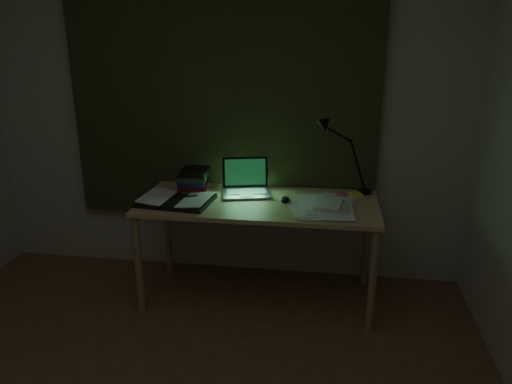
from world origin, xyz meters
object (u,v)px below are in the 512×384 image
Objects in this scene: book_stack at (194,180)px; loose_papers at (320,203)px; desk_lamp at (367,157)px; desk at (259,250)px; open_textbook at (176,200)px; laptop at (247,178)px.

book_stack reaches higher than loose_papers.
desk is at bearing -154.62° from desk_lamp.
loose_papers is (0.88, -0.17, -0.07)m from book_stack.
open_textbook is 0.27m from book_stack.
book_stack is at bearing 160.96° from laptop.
open_textbook is (-0.53, -0.10, 0.38)m from desk.
loose_papers is at bearing -1.80° from desk.
open_textbook reaches higher than desk.
desk is 6.54× the size of book_stack.
open_textbook is at bearing -166.13° from laptop.
loose_papers is at bearing -10.90° from book_stack.
desk is 4.20× the size of laptop.
desk_lamp reaches higher than open_textbook.
laptop is (-0.10, 0.12, 0.48)m from desk.
laptop is at bearing -165.03° from desk_lamp.
desk_lamp is at bearing 43.33° from loose_papers.
open_textbook is 1.32m from desk_lamp.
desk_lamp reaches higher than loose_papers.
desk is 0.67m from book_stack.
desk_lamp is at bearing 21.25° from desk.
laptop reaches higher than open_textbook.
desk_lamp is at bearing 22.65° from open_textbook.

